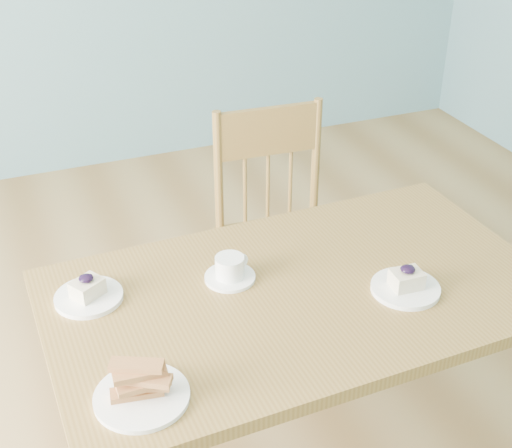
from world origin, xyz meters
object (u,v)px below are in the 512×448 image
at_px(biscotti_plate, 141,388).
at_px(dining_chair, 280,234).
at_px(dining_table, 299,310).
at_px(cheesecake_plate_near, 406,284).
at_px(cheesecake_plate_far, 88,293).
at_px(coffee_cup, 230,270).

bearing_deg(biscotti_plate, dining_chair, 50.98).
bearing_deg(dining_table, cheesecake_plate_near, -24.78).
xyz_separation_m(cheesecake_plate_far, coffee_cup, (0.36, -0.05, 0.01)).
bearing_deg(biscotti_plate, coffee_cup, 46.62).
bearing_deg(dining_chair, cheesecake_plate_near, -84.36).
xyz_separation_m(cheesecake_plate_near, coffee_cup, (-0.39, 0.21, 0.01)).
bearing_deg(dining_chair, biscotti_plate, -125.85).
bearing_deg(cheesecake_plate_far, dining_chair, 32.34).
height_order(cheesecake_plate_near, biscotti_plate, biscotti_plate).
bearing_deg(cheesecake_plate_near, coffee_cup, 151.58).
height_order(cheesecake_plate_far, biscotti_plate, biscotti_plate).
bearing_deg(coffee_cup, biscotti_plate, -151.83).
xyz_separation_m(coffee_cup, biscotti_plate, (-0.32, -0.34, 0.00)).
bearing_deg(biscotti_plate, dining_table, 26.13).
relative_size(dining_table, coffee_cup, 9.76).
height_order(coffee_cup, biscotti_plate, biscotti_plate).
relative_size(dining_table, cheesecake_plate_far, 7.61).
bearing_deg(biscotti_plate, cheesecake_plate_far, 95.85).
distance_m(dining_table, cheesecake_plate_far, 0.54).
bearing_deg(coffee_cup, cheesecake_plate_far, 153.96).
height_order(cheesecake_plate_far, coffee_cup, cheesecake_plate_far).
xyz_separation_m(dining_chair, biscotti_plate, (-0.68, -0.84, 0.26)).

